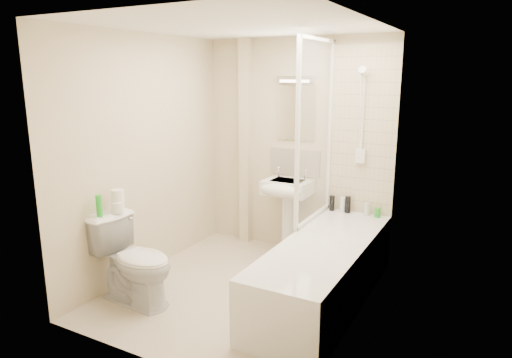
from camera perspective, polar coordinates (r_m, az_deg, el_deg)
The scene contains 24 objects.
floor at distance 4.46m, azimuth -1.88°, elevation -13.72°, with size 2.50×2.50×0.00m, color beige.
wall_back at distance 5.17m, azimuth 5.03°, elevation 3.98°, with size 2.20×0.02×2.40m, color beige.
wall_left at distance 4.71m, azimuth -13.65°, elevation 2.78°, with size 0.02×2.50×2.40m, color beige.
wall_right at distance 3.65m, azimuth 13.08°, elevation -0.11°, with size 0.02×2.50×2.40m, color beige.
ceiling at distance 4.00m, azimuth -2.15°, elevation 18.64°, with size 2.20×2.50×0.02m, color white.
tile_back at distance 4.88m, azimuth 13.17°, elevation 5.82°, with size 0.70×0.01×1.75m, color beige.
tile_right at distance 3.79m, azimuth 13.88°, elevation 3.82°, with size 0.01×2.10×1.75m, color beige.
pipe_boxing at distance 5.39m, azimuth -1.30°, elevation 4.40°, with size 0.12×0.12×2.40m, color beige.
splashback at distance 5.19m, azimuth 4.89°, elevation 2.11°, with size 0.60×0.01×0.30m, color beige.
mirror at distance 5.11m, azimuth 5.00°, elevation 8.18°, with size 0.46×0.01×0.60m, color white.
strip_light at distance 5.07m, azimuth 4.98°, elevation 12.33°, with size 0.42×0.07×0.07m, color silver.
bathtub at distance 4.21m, azimuth 8.50°, elevation -11.20°, with size 0.70×2.10×0.55m.
shower_screen at distance 4.57m, azimuth 7.45°, elevation 5.90°, with size 0.04×0.92×1.80m.
shower_fixture at distance 4.82m, azimuth 13.08°, elevation 7.19°, with size 0.10×0.16×0.99m.
pedestal_sink at distance 5.06m, azimuth 3.79°, elevation -2.13°, with size 0.51×0.47×0.98m.
bottle_black_a at distance 5.04m, azimuth 9.49°, elevation -2.99°, with size 0.06×0.06×0.17m, color black.
bottle_white_a at distance 5.00m, azimuth 10.77°, elevation -3.18°, with size 0.06×0.06×0.16m, color white.
bottle_black_b at distance 4.99m, azimuth 11.40°, elevation -3.17°, with size 0.06×0.06×0.18m, color black.
bottle_white_b at distance 4.94m, azimuth 13.68°, elevation -3.69°, with size 0.06×0.06×0.14m, color silver.
bottle_green at distance 4.92m, azimuth 14.94°, elevation -4.07°, with size 0.06×0.06×0.10m, color green.
toilet at distance 4.24m, azimuth -14.93°, elevation -9.81°, with size 0.81×0.51×0.79m, color white.
toilet_roll_lower at distance 4.29m, azimuth -16.88°, elevation -3.38°, with size 0.12×0.12×0.09m, color white.
toilet_roll_upper at distance 4.30m, azimuth -16.91°, elevation -1.97°, with size 0.12×0.12×0.11m, color white.
green_bottle at distance 4.20m, azimuth -19.02°, elevation -3.19°, with size 0.05×0.05×0.19m, color green.
Camera 1 is at (2.02, -3.44, 2.01)m, focal length 32.00 mm.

